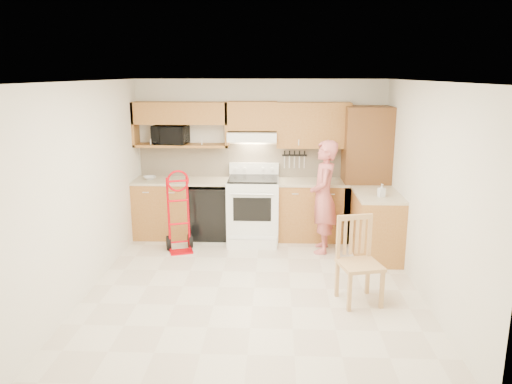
# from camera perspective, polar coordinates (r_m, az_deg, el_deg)

# --- Properties ---
(floor) EXTENTS (4.00, 4.50, 0.02)m
(floor) POSITION_cam_1_polar(r_m,az_deg,el_deg) (6.22, -0.19, -11.09)
(floor) COLOR beige
(floor) RESTS_ON ground
(ceiling) EXTENTS (4.00, 4.50, 0.02)m
(ceiling) POSITION_cam_1_polar(r_m,az_deg,el_deg) (5.65, -0.21, 12.81)
(ceiling) COLOR white
(ceiling) RESTS_ON ground
(wall_back) EXTENTS (4.00, 0.02, 2.50)m
(wall_back) POSITION_cam_1_polar(r_m,az_deg,el_deg) (8.02, 0.52, 4.00)
(wall_back) COLOR silver
(wall_back) RESTS_ON ground
(wall_front) EXTENTS (4.00, 0.02, 2.50)m
(wall_front) POSITION_cam_1_polar(r_m,az_deg,el_deg) (3.65, -1.79, -7.92)
(wall_front) COLOR silver
(wall_front) RESTS_ON ground
(wall_left) EXTENTS (0.02, 4.50, 2.50)m
(wall_left) POSITION_cam_1_polar(r_m,az_deg,el_deg) (6.23, -19.02, 0.44)
(wall_left) COLOR silver
(wall_left) RESTS_ON ground
(wall_right) EXTENTS (0.02, 4.50, 2.50)m
(wall_right) POSITION_cam_1_polar(r_m,az_deg,el_deg) (6.06, 19.14, 0.08)
(wall_right) COLOR silver
(wall_right) RESTS_ON ground
(backsplash) EXTENTS (3.92, 0.03, 0.55)m
(backsplash) POSITION_cam_1_polar(r_m,az_deg,el_deg) (8.01, 0.51, 3.62)
(backsplash) COLOR beige
(backsplash) RESTS_ON wall_back
(lower_cab_left) EXTENTS (0.90, 0.60, 0.90)m
(lower_cab_left) POSITION_cam_1_polar(r_m,az_deg,el_deg) (8.09, -10.61, -1.95)
(lower_cab_left) COLOR #A4753B
(lower_cab_left) RESTS_ON ground
(dishwasher) EXTENTS (0.60, 0.60, 0.85)m
(dishwasher) POSITION_cam_1_polar(r_m,az_deg,el_deg) (7.97, -5.33, -2.21)
(dishwasher) COLOR black
(dishwasher) RESTS_ON ground
(lower_cab_right) EXTENTS (1.14, 0.60, 0.90)m
(lower_cab_right) POSITION_cam_1_polar(r_m,az_deg,el_deg) (7.91, 6.45, -2.17)
(lower_cab_right) COLOR #A4753B
(lower_cab_right) RESTS_ON ground
(countertop_left) EXTENTS (1.50, 0.63, 0.04)m
(countertop_left) POSITION_cam_1_polar(r_m,az_deg,el_deg) (7.92, -8.64, 1.29)
(countertop_left) COLOR #C0B190
(countertop_left) RESTS_ON lower_cab_left
(countertop_right) EXTENTS (1.14, 0.63, 0.04)m
(countertop_right) POSITION_cam_1_polar(r_m,az_deg,el_deg) (7.80, 6.55, 1.16)
(countertop_right) COLOR #C0B190
(countertop_right) RESTS_ON lower_cab_right
(cab_return_right) EXTENTS (0.60, 1.00, 0.90)m
(cab_return_right) POSITION_cam_1_polar(r_m,az_deg,el_deg) (7.27, 13.76, -3.91)
(cab_return_right) COLOR #A4753B
(cab_return_right) RESTS_ON ground
(countertop_return) EXTENTS (0.63, 1.00, 0.04)m
(countertop_return) POSITION_cam_1_polar(r_m,az_deg,el_deg) (7.15, 13.97, -0.31)
(countertop_return) COLOR #C0B190
(countertop_return) RESTS_ON cab_return_right
(pantry_tall) EXTENTS (0.70, 0.60, 2.10)m
(pantry_tall) POSITION_cam_1_polar(r_m,az_deg,el_deg) (7.87, 12.54, 2.01)
(pantry_tall) COLOR brown
(pantry_tall) RESTS_ON ground
(upper_cab_left) EXTENTS (1.50, 0.33, 0.34)m
(upper_cab_left) POSITION_cam_1_polar(r_m,az_deg,el_deg) (7.90, -8.73, 9.03)
(upper_cab_left) COLOR #A4753B
(upper_cab_left) RESTS_ON wall_back
(upper_shelf_mw) EXTENTS (1.50, 0.33, 0.04)m
(upper_shelf_mw) POSITION_cam_1_polar(r_m,az_deg,el_deg) (7.95, -8.60, 5.37)
(upper_shelf_mw) COLOR #A4753B
(upper_shelf_mw) RESTS_ON wall_back
(upper_cab_center) EXTENTS (0.76, 0.33, 0.44)m
(upper_cab_center) POSITION_cam_1_polar(r_m,az_deg,el_deg) (7.77, -0.41, 8.81)
(upper_cab_center) COLOR #A4753B
(upper_cab_center) RESTS_ON wall_back
(upper_cab_right) EXTENTS (1.14, 0.33, 0.70)m
(upper_cab_right) POSITION_cam_1_polar(r_m,az_deg,el_deg) (7.79, 6.65, 7.71)
(upper_cab_right) COLOR #A4753B
(upper_cab_right) RESTS_ON wall_back
(range_hood) EXTENTS (0.76, 0.46, 0.14)m
(range_hood) POSITION_cam_1_polar(r_m,az_deg,el_deg) (7.73, -0.43, 6.49)
(range_hood) COLOR white
(range_hood) RESTS_ON wall_back
(knife_strip) EXTENTS (0.40, 0.05, 0.29)m
(knife_strip) POSITION_cam_1_polar(r_m,az_deg,el_deg) (7.97, 4.47, 3.82)
(knife_strip) COLOR black
(knife_strip) RESTS_ON backsplash
(microwave) EXTENTS (0.58, 0.43, 0.29)m
(microwave) POSITION_cam_1_polar(r_m,az_deg,el_deg) (7.97, -9.87, 6.55)
(microwave) COLOR black
(microwave) RESTS_ON upper_shelf_mw
(range) EXTENTS (0.80, 1.05, 1.18)m
(range) POSITION_cam_1_polar(r_m,az_deg,el_deg) (7.73, -0.35, -1.39)
(range) COLOR white
(range) RESTS_ON ground
(person) EXTENTS (0.45, 0.64, 1.66)m
(person) POSITION_cam_1_polar(r_m,az_deg,el_deg) (7.25, 7.82, -0.58)
(person) COLOR #C45F5F
(person) RESTS_ON ground
(hand_truck) EXTENTS (0.54, 0.52, 1.10)m
(hand_truck) POSITION_cam_1_polar(r_m,az_deg,el_deg) (7.34, -8.88, -2.67)
(hand_truck) COLOR #C0010C
(hand_truck) RESTS_ON ground
(dining_chair) EXTENTS (0.55, 0.58, 1.00)m
(dining_chair) POSITION_cam_1_polar(r_m,az_deg,el_deg) (5.78, 11.96, -7.89)
(dining_chair) COLOR tan
(dining_chair) RESTS_ON ground
(soap_bottle) EXTENTS (0.10, 0.10, 0.18)m
(soap_bottle) POSITION_cam_1_polar(r_m,az_deg,el_deg) (6.94, 14.33, 0.19)
(soap_bottle) COLOR white
(soap_bottle) RESTS_ON countertop_return
(bowl) EXTENTS (0.26, 0.26, 0.05)m
(bowl) POSITION_cam_1_polar(r_m,az_deg,el_deg) (8.02, -12.20, 1.61)
(bowl) COLOR white
(bowl) RESTS_ON countertop_left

